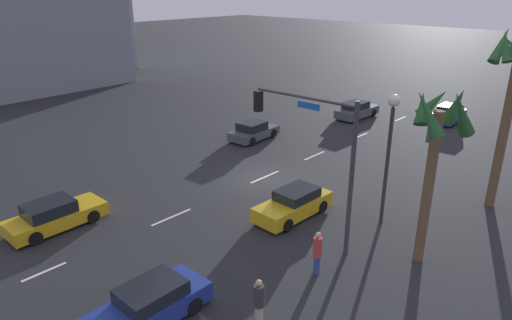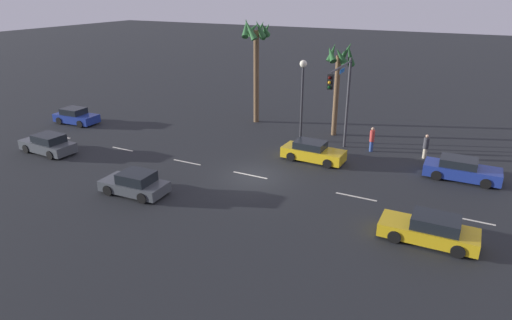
% 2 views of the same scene
% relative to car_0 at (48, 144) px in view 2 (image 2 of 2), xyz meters
% --- Properties ---
extents(ground_plane, '(220.00, 220.00, 0.00)m').
position_rel_car_0_xyz_m(ground_plane, '(15.71, 3.05, -0.66)').
color(ground_plane, '#232628').
extents(lane_stripe_0, '(1.97, 0.14, 0.01)m').
position_rel_car_0_xyz_m(lane_stripe_0, '(-2.29, 3.05, -0.65)').
color(lane_stripe_0, silver).
rests_on(lane_stripe_0, ground_plane).
extents(lane_stripe_1, '(2.01, 0.14, 0.01)m').
position_rel_car_0_xyz_m(lane_stripe_1, '(4.34, 3.05, -0.65)').
color(lane_stripe_1, silver).
rests_on(lane_stripe_1, ground_plane).
extents(lane_stripe_2, '(2.26, 0.14, 0.01)m').
position_rel_car_0_xyz_m(lane_stripe_2, '(10.31, 3.05, -0.65)').
color(lane_stripe_2, silver).
rests_on(lane_stripe_2, ground_plane).
extents(lane_stripe_3, '(2.50, 0.14, 0.01)m').
position_rel_car_0_xyz_m(lane_stripe_3, '(15.34, 3.05, -0.65)').
color(lane_stripe_3, silver).
rests_on(lane_stripe_3, ground_plane).
extents(lane_stripe_4, '(2.44, 0.14, 0.01)m').
position_rel_car_0_xyz_m(lane_stripe_4, '(22.39, 3.05, -0.65)').
color(lane_stripe_4, silver).
rests_on(lane_stripe_4, ground_plane).
extents(lane_stripe_5, '(1.84, 0.14, 0.01)m').
position_rel_car_0_xyz_m(lane_stripe_5, '(28.82, 3.05, -0.65)').
color(lane_stripe_5, silver).
rests_on(lane_stripe_5, ground_plane).
extents(car_0, '(4.42, 2.03, 1.43)m').
position_rel_car_0_xyz_m(car_0, '(0.00, 0.00, 0.00)').
color(car_0, '#474C51').
rests_on(car_0, ground_plane).
extents(car_1, '(4.55, 1.93, 1.40)m').
position_rel_car_0_xyz_m(car_1, '(26.81, -0.17, -0.01)').
color(car_1, gold).
rests_on(car_1, ground_plane).
extents(car_2, '(4.09, 2.10, 1.37)m').
position_rel_car_0_xyz_m(car_2, '(10.52, -2.48, -0.03)').
color(car_2, '#474C51').
rests_on(car_2, ground_plane).
extents(car_3, '(4.06, 2.05, 1.39)m').
position_rel_car_0_xyz_m(car_3, '(-4.21, 6.40, -0.01)').
color(car_3, navy).
rests_on(car_3, ground_plane).
extents(car_4, '(4.44, 1.92, 1.40)m').
position_rel_car_0_xyz_m(car_4, '(18.04, 7.42, -0.01)').
color(car_4, gold).
rests_on(car_4, ground_plane).
extents(car_5, '(4.59, 1.92, 1.39)m').
position_rel_car_0_xyz_m(car_5, '(27.63, 8.65, -0.01)').
color(car_5, navy).
rests_on(car_5, ground_plane).
extents(traffic_signal, '(0.42, 5.42, 6.78)m').
position_rel_car_0_xyz_m(traffic_signal, '(19.28, 9.53, 3.94)').
color(traffic_signal, '#38383D').
rests_on(traffic_signal, ground_plane).
extents(streetlamp, '(0.56, 0.56, 6.41)m').
position_rel_car_0_xyz_m(streetlamp, '(15.70, 11.02, 3.81)').
color(streetlamp, '#2D2D33').
rests_on(streetlamp, ground_plane).
extents(pedestrian_0, '(0.50, 0.50, 1.88)m').
position_rel_car_0_xyz_m(pedestrian_0, '(21.30, 11.20, 0.34)').
color(pedestrian_0, '#2D478C').
rests_on(pedestrian_0, ground_plane).
extents(pedestrian_1, '(0.48, 0.48, 1.79)m').
position_rel_car_0_xyz_m(pedestrian_1, '(25.08, 11.51, 0.28)').
color(pedestrian_1, '#B2A58C').
rests_on(pedestrian_1, ground_plane).
extents(palm_tree_0, '(2.36, 2.52, 7.61)m').
position_rel_car_0_xyz_m(palm_tree_0, '(17.65, 13.86, 4.90)').
color(palm_tree_0, brown).
rests_on(palm_tree_0, ground_plane).
extents(palm_tree_1, '(2.77, 2.75, 9.17)m').
position_rel_car_0_xyz_m(palm_tree_1, '(10.08, 14.29, 6.13)').
color(palm_tree_1, brown).
rests_on(palm_tree_1, ground_plane).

